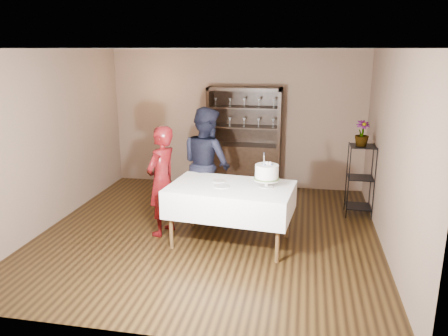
{
  "coord_description": "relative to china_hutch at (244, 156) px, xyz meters",
  "views": [
    {
      "loc": [
        1.36,
        -5.97,
        2.7
      ],
      "look_at": [
        0.21,
        0.1,
        1.0
      ],
      "focal_mm": 35.0,
      "sensor_mm": 36.0,
      "label": 1
    }
  ],
  "objects": [
    {
      "name": "man",
      "position": [
        -0.38,
        -1.63,
        0.25
      ],
      "size": [
        1.12,
        1.11,
        1.83
      ],
      "primitive_type": "imported",
      "rotation": [
        0.0,
        0.0,
        2.42
      ],
      "color": "black",
      "rests_on": "floor"
    },
    {
      "name": "china_hutch",
      "position": [
        0.0,
        0.0,
        0.0
      ],
      "size": [
        1.4,
        0.48,
        2.0
      ],
      "color": "black",
      "rests_on": "floor"
    },
    {
      "name": "wall_right",
      "position": [
        2.3,
        -2.25,
        0.69
      ],
      "size": [
        0.02,
        5.0,
        2.7
      ],
      "primitive_type": "cube",
      "color": "brown",
      "rests_on": "floor"
    },
    {
      "name": "cake_table",
      "position": [
        0.18,
        -2.52,
        -0.01
      ],
      "size": [
        1.8,
        1.21,
        0.86
      ],
      "rotation": [
        0.0,
        0.0,
        -0.1
      ],
      "color": "white",
      "rests_on": "floor"
    },
    {
      "name": "plant_etagere",
      "position": [
        2.08,
        -1.05,
        -0.01
      ],
      "size": [
        0.42,
        0.42,
        1.2
      ],
      "color": "black",
      "rests_on": "floor"
    },
    {
      "name": "plate_far",
      "position": [
        -0.03,
        -2.36,
        0.2
      ],
      "size": [
        0.23,
        0.23,
        0.01
      ],
      "primitive_type": "cylinder",
      "rotation": [
        0.0,
        0.0,
        0.28
      ],
      "color": "beige",
      "rests_on": "cake_table"
    },
    {
      "name": "back_wall",
      "position": [
        -0.2,
        0.25,
        0.69
      ],
      "size": [
        5.0,
        0.02,
        2.7
      ],
      "primitive_type": "cube",
      "color": "brown",
      "rests_on": "floor"
    },
    {
      "name": "wall_left",
      "position": [
        -2.7,
        -2.25,
        0.69
      ],
      "size": [
        0.02,
        5.0,
        2.7
      ],
      "primitive_type": "cube",
      "color": "brown",
      "rests_on": "floor"
    },
    {
      "name": "floor",
      "position": [
        -0.2,
        -2.25,
        -0.66
      ],
      "size": [
        5.0,
        5.0,
        0.0
      ],
      "primitive_type": "plane",
      "color": "black",
      "rests_on": "ground"
    },
    {
      "name": "plate_near",
      "position": [
        0.06,
        -2.59,
        0.2
      ],
      "size": [
        0.26,
        0.26,
        0.01
      ],
      "primitive_type": "cylinder",
      "rotation": [
        0.0,
        0.0,
        -0.2
      ],
      "color": "beige",
      "rests_on": "cake_table"
    },
    {
      "name": "woman",
      "position": [
        -0.88,
        -2.37,
        0.16
      ],
      "size": [
        0.56,
        0.69,
        1.64
      ],
      "primitive_type": "imported",
      "rotation": [
        0.0,
        0.0,
        -1.89
      ],
      "color": "#3B050E",
      "rests_on": "floor"
    },
    {
      "name": "potted_plant",
      "position": [
        2.05,
        -1.07,
        0.73
      ],
      "size": [
        0.28,
        0.28,
        0.41
      ],
      "primitive_type": "imported",
      "rotation": [
        0.0,
        0.0,
        0.28
      ],
      "color": "#476630",
      "rests_on": "plant_etagere"
    },
    {
      "name": "ceiling",
      "position": [
        -0.2,
        -2.25,
        2.04
      ],
      "size": [
        5.0,
        5.0,
        0.0
      ],
      "primitive_type": "plane",
      "rotation": [
        3.14,
        0.0,
        0.0
      ],
      "color": "silver",
      "rests_on": "back_wall"
    },
    {
      "name": "cake",
      "position": [
        0.66,
        -2.47,
        0.39
      ],
      "size": [
        0.41,
        0.41,
        0.49
      ],
      "rotation": [
        0.0,
        0.0,
        -0.38
      ],
      "color": "beige",
      "rests_on": "cake_table"
    }
  ]
}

